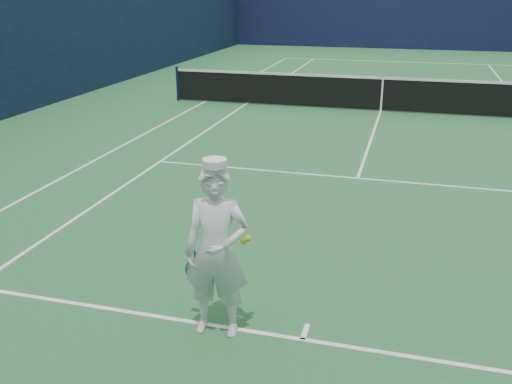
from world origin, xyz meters
TOP-DOWN VIEW (x-y plane):
  - ground at (0.00, 0.00)m, footprint 80.00×80.00m
  - court_markings at (0.00, 0.00)m, footprint 11.03×23.83m
  - windscreen_fence at (0.00, 0.00)m, footprint 20.12×36.12m
  - tennis_net at (0.00, 0.00)m, footprint 12.88×0.09m
  - tennis_player at (-0.90, -11.95)m, footprint 0.81×0.51m

SIDE VIEW (x-z plane):
  - ground at x=0.00m, z-range 0.00..0.00m
  - court_markings at x=0.00m, z-range 0.00..0.01m
  - tennis_net at x=0.00m, z-range 0.02..1.09m
  - tennis_player at x=-0.90m, z-range -0.02..1.90m
  - windscreen_fence at x=0.00m, z-range 0.00..4.00m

